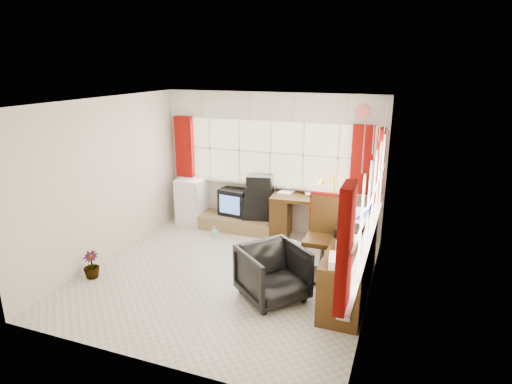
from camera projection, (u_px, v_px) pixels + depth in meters
ground at (227, 276)px, 6.24m from camera, size 4.00×4.00×0.00m
room_walls at (225, 176)px, 5.80m from camera, size 4.00×4.00×4.00m
window_back at (270, 180)px, 7.71m from camera, size 3.70×0.12×3.60m
window_right at (368, 233)px, 5.32m from camera, size 0.12×3.70×3.60m
curtains at (307, 170)px, 6.34m from camera, size 3.83×3.83×1.15m
overhead_cabinets at (314, 116)px, 6.14m from camera, size 3.98×3.98×0.48m
desk at (311, 215)px, 7.46m from camera, size 1.41×0.79×0.82m
desk_lamp at (335, 181)px, 7.20m from camera, size 0.18×0.16×0.42m
task_chair at (324, 233)px, 6.11m from camera, size 0.50×0.53×1.21m
office_chair at (273, 273)px, 5.55m from camera, size 1.10×1.10×0.72m
radiator at (293, 263)px, 6.12m from camera, size 0.40×0.25×0.56m
credenza at (350, 264)px, 5.73m from camera, size 0.50×2.00×0.85m
file_tray at (349, 231)px, 5.74m from camera, size 0.35×0.42×0.12m
tv_bench at (238, 223)px, 7.93m from camera, size 1.40×0.50×0.25m
crt_tv at (236, 201)px, 8.00m from camera, size 0.60×0.57×0.49m
hifi_stack at (260, 199)px, 7.74m from camera, size 0.65×0.48×0.81m
mini_fridge at (193, 200)px, 8.23m from camera, size 0.53×0.54×0.87m
spray_bottle_a at (267, 230)px, 7.55m from camera, size 0.15×0.15×0.28m
spray_bottle_b at (214, 232)px, 7.58m from camera, size 0.13×0.13×0.21m
flower_vase at (91, 265)px, 6.13m from camera, size 0.27×0.27×0.40m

